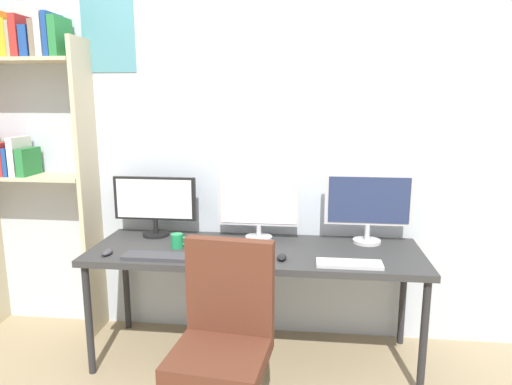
% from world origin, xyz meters
% --- Properties ---
extents(wall_back, '(4.46, 0.11, 2.60)m').
position_xyz_m(wall_back, '(-0.00, 1.02, 1.30)').
color(wall_back, silver).
rests_on(wall_back, ground_plane).
extents(desk, '(2.06, 0.68, 0.74)m').
position_xyz_m(desk, '(0.00, 0.60, 0.69)').
color(desk, '#333333').
rests_on(desk, ground_plane).
extents(bookshelf, '(0.83, 0.28, 2.22)m').
position_xyz_m(bookshelf, '(-1.62, 0.83, 1.48)').
color(bookshelf, beige).
rests_on(bookshelf, ground_plane).
extents(office_chair, '(0.52, 0.52, 0.99)m').
position_xyz_m(office_chair, '(-0.07, -0.14, 0.40)').
color(office_chair, '#2D2D33').
rests_on(office_chair, ground_plane).
extents(monitor_left, '(0.56, 0.18, 0.41)m').
position_xyz_m(monitor_left, '(-0.71, 0.81, 0.97)').
color(monitor_left, black).
rests_on(monitor_left, desk).
extents(monitor_center, '(0.54, 0.18, 0.45)m').
position_xyz_m(monitor_center, '(0.00, 0.81, 0.99)').
color(monitor_center, silver).
rests_on(monitor_center, desk).
extents(monitor_right, '(0.56, 0.18, 0.45)m').
position_xyz_m(monitor_right, '(0.71, 0.81, 1.00)').
color(monitor_right, silver).
rests_on(monitor_right, desk).
extents(keyboard_left, '(0.39, 0.13, 0.02)m').
position_xyz_m(keyboard_left, '(-0.56, 0.37, 0.75)').
color(keyboard_left, '#38383D').
rests_on(keyboard_left, desk).
extents(keyboard_right, '(0.37, 0.13, 0.02)m').
position_xyz_m(keyboard_right, '(0.56, 0.37, 0.75)').
color(keyboard_right, silver).
rests_on(keyboard_right, desk).
extents(mouse_left_side, '(0.06, 0.10, 0.03)m').
position_xyz_m(mouse_left_side, '(-0.87, 0.39, 0.76)').
color(mouse_left_side, '#38383D').
rests_on(mouse_left_side, desk).
extents(mouse_right_side, '(0.06, 0.10, 0.03)m').
position_xyz_m(mouse_right_side, '(0.18, 0.42, 0.76)').
color(mouse_right_side, black).
rests_on(mouse_right_side, desk).
extents(laptop_closed, '(0.33, 0.24, 0.02)m').
position_xyz_m(laptop_closed, '(-0.17, 0.58, 0.75)').
color(laptop_closed, '#2D2D2D').
rests_on(laptop_closed, desk).
extents(coffee_mug, '(0.11, 0.08, 0.09)m').
position_xyz_m(coffee_mug, '(-0.49, 0.57, 0.79)').
color(coffee_mug, '#1E8C4C').
rests_on(coffee_mug, desk).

